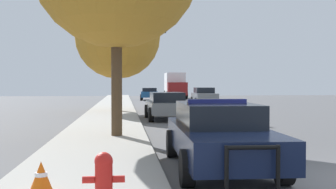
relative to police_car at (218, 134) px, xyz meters
The scene contains 10 objects.
sidewalk_left 3.31m from the police_car, 149.51° to the right, with size 3.00×110.00×0.13m.
police_car is the anchor object (origin of this frame).
fire_hydrant 3.75m from the police_car, 129.08° to the right, with size 0.61×0.27×0.74m.
traffic_light 16.12m from the police_car, 95.50° to the left, with size 3.21×0.35×5.75m.
car_background_distant 37.30m from the police_car, 88.72° to the left, with size 2.21×4.18×1.35m.
car_background_midblock 12.37m from the police_car, 89.38° to the left, with size 2.10×4.06×1.40m.
car_background_oncoming 27.34m from the police_car, 79.62° to the left, with size 2.12×4.46×1.49m.
box_truck 42.75m from the police_car, 84.22° to the left, with size 2.67×7.09×3.14m.
tree_sidewalk_mid 18.32m from the police_car, 97.73° to the left, with size 5.36×5.36×7.39m.
traffic_cone 4.00m from the police_car, 148.85° to the right, with size 0.36×0.36×0.47m.
Camera 1 is at (-4.39, -7.38, 1.87)m, focal length 45.00 mm.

